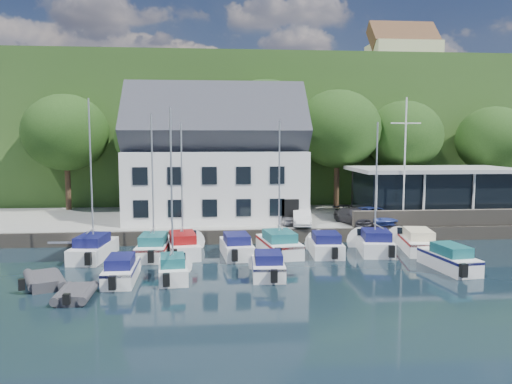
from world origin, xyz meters
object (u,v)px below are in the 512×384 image
at_px(harbor_building, 216,165).
at_px(car_blue, 374,215).
at_px(boat_r2_1, 172,203).
at_px(boat_r2_4, 449,257).
at_px(club_pavilion, 431,192).
at_px(car_dgrey, 354,216).
at_px(boat_r1_1, 153,185).
at_px(boat_r1_2, 182,185).
at_px(boat_r2_2, 268,264).
at_px(boat_r1_6, 376,182).
at_px(boat_r1_5, 325,243).
at_px(boat_r1_7, 417,240).
at_px(car_silver, 286,216).
at_px(boat_r1_4, 279,181).
at_px(boat_r1_3, 237,244).
at_px(car_white, 302,217).
at_px(dinghy_0, 45,278).
at_px(dinghy_1, 75,292).
at_px(boat_r2_0, 121,268).
at_px(boat_r1_0, 91,185).
at_px(flagpole, 405,162).

height_order(harbor_building, car_blue, harbor_building).
relative_size(boat_r2_1, boat_r2_4, 1.36).
height_order(club_pavilion, car_blue, club_pavilion).
distance_m(car_dgrey, boat_r1_1, 15.75).
xyz_separation_m(boat_r1_2, boat_r2_2, (4.94, -5.48, -3.88)).
bearing_deg(boat_r1_6, club_pavilion, 56.88).
bearing_deg(harbor_building, boat_r1_6, -41.17).
xyz_separation_m(club_pavilion, boat_r1_5, (-11.01, -8.79, -2.32)).
height_order(boat_r1_7, boat_r2_2, boat_r1_7).
bearing_deg(car_silver, boat_r2_4, -63.46).
relative_size(car_dgrey, car_blue, 1.05).
height_order(boat_r1_4, boat_r2_1, boat_r1_4).
bearing_deg(harbor_building, boat_r1_3, -82.44).
bearing_deg(harbor_building, boat_r2_2, -79.05).
bearing_deg(car_white, boat_r1_2, -144.67).
height_order(harbor_building, car_silver, harbor_building).
height_order(boat_r2_2, dinghy_0, boat_r2_2).
relative_size(boat_r1_7, dinghy_1, 2.44).
bearing_deg(boat_r2_1, boat_r1_3, 48.80).
relative_size(boat_r2_0, boat_r2_4, 0.93).
bearing_deg(dinghy_0, boat_r1_4, 0.93).
bearing_deg(boat_r1_4, boat_r1_0, 171.84).
xyz_separation_m(car_dgrey, boat_r1_6, (-0.12, -5.46, 3.10)).
bearing_deg(boat_r2_4, car_dgrey, 97.73).
distance_m(club_pavilion, boat_r2_4, 14.15).
height_order(boat_r1_5, boat_r2_2, boat_r1_5).
xyz_separation_m(car_white, boat_r2_0, (-11.50, -10.37, -0.92)).
xyz_separation_m(boat_r1_3, boat_r2_1, (-3.64, -5.09, 3.37)).
bearing_deg(car_blue, boat_r2_0, -161.22).
relative_size(flagpole, boat_r1_6, 1.02).
bearing_deg(boat_r1_5, boat_r1_7, 8.12).
bearing_deg(boat_r1_4, boat_r2_2, -112.75).
distance_m(car_blue, boat_r1_6, 6.51).
bearing_deg(boat_r1_1, boat_r1_0, -176.66).
xyz_separation_m(car_dgrey, dinghy_1, (-17.20, -13.61, -1.27)).
height_order(car_blue, dinghy_0, car_blue).
bearing_deg(boat_r2_2, boat_r1_7, 29.46).
bearing_deg(boat_r1_2, boat_r1_3, -19.31).
relative_size(boat_r2_0, dinghy_1, 2.00).
relative_size(boat_r1_3, boat_r1_4, 0.61).
relative_size(car_blue, boat_r1_2, 0.43).
height_order(car_dgrey, boat_r2_2, car_dgrey).
height_order(boat_r1_3, boat_r2_2, boat_r1_3).
distance_m(car_white, car_dgrey, 4.10).
height_order(boat_r1_4, boat_r2_4, boat_r1_4).
relative_size(car_silver, boat_r2_1, 0.40).
bearing_deg(car_dgrey, dinghy_0, -164.89).
bearing_deg(flagpole, boat_r2_2, -139.49).
bearing_deg(boat_r1_0, boat_r2_0, -57.14).
height_order(boat_r2_0, dinghy_0, boat_r2_0).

